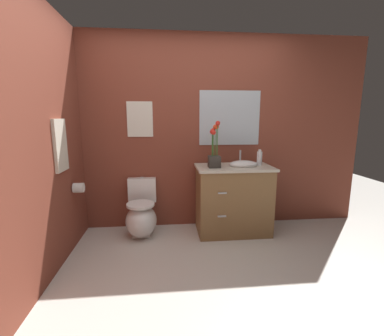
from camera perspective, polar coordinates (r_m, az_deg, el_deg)
name	(u,v)px	position (r m, az deg, el deg)	size (l,w,h in m)	color
ground_plane	(206,287)	(2.55, 2.92, -24.16)	(9.19, 9.19, 0.00)	beige
wall_back	(205,133)	(3.55, 2.82, 7.40)	(4.29, 0.05, 2.50)	brown
wall_left	(44,141)	(2.72, -29.16, 5.02)	(0.05, 3.98, 2.50)	brown
toilet	(141,216)	(3.45, -10.77, -10.06)	(0.38, 0.59, 0.69)	white
vanity_cabinet	(233,199)	(3.45, 8.83, -6.48)	(0.94, 0.56, 1.04)	brown
flower_vase	(214,152)	(3.20, 4.81, 3.36)	(0.14, 0.14, 0.56)	#38332D
soap_bottle	(259,158)	(3.48, 14.25, 2.10)	(0.06, 0.06, 0.20)	white
wall_poster	(140,119)	(3.49, -11.09, 10.20)	(0.32, 0.01, 0.44)	silver
wall_mirror	(230,118)	(3.58, 8.07, 10.54)	(0.80, 0.01, 0.70)	#B2BCC6
hanging_towel	(60,145)	(2.95, -26.35, 4.36)	(0.03, 0.28, 0.52)	beige
toilet_paper_roll	(79,188)	(3.26, -23.11, -3.91)	(0.11, 0.11, 0.11)	white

